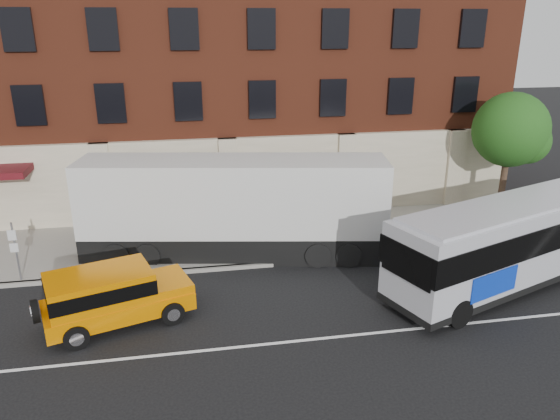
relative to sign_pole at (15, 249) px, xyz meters
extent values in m
plane|color=black|center=(8.50, -6.15, -1.45)|extent=(120.00, 120.00, 0.00)
cube|color=gray|center=(8.50, 2.85, -1.38)|extent=(60.00, 6.00, 0.15)
cube|color=gray|center=(8.50, -0.15, -1.38)|extent=(60.00, 0.25, 0.15)
cube|color=silver|center=(8.50, -5.65, -1.45)|extent=(60.00, 0.12, 0.01)
cube|color=maroon|center=(8.50, 10.85, 6.20)|extent=(30.00, 10.00, 15.00)
cube|color=beige|center=(8.50, 5.70, 0.70)|extent=(30.00, 0.35, 4.00)
cube|color=beige|center=(2.50, 5.60, 0.70)|extent=(0.90, 0.55, 4.00)
cube|color=beige|center=(8.50, 5.60, 0.70)|extent=(0.90, 0.55, 4.00)
cube|color=beige|center=(14.50, 5.60, 0.70)|extent=(0.90, 0.55, 4.00)
cube|color=beige|center=(20.50, 5.60, 0.70)|extent=(0.90, 0.55, 4.00)
cube|color=black|center=(-0.25, 5.77, 4.50)|extent=(1.30, 0.20, 1.80)
cube|color=black|center=(3.25, 5.77, 4.50)|extent=(1.30, 0.20, 1.80)
cube|color=black|center=(6.75, 5.77, 4.50)|extent=(1.30, 0.20, 1.80)
cube|color=black|center=(10.25, 5.77, 4.50)|extent=(1.30, 0.20, 1.80)
cube|color=black|center=(13.75, 5.77, 4.50)|extent=(1.30, 0.20, 1.80)
cube|color=black|center=(17.25, 5.77, 4.50)|extent=(1.30, 0.20, 1.80)
cube|color=black|center=(20.75, 5.77, 4.50)|extent=(1.30, 0.20, 1.80)
cube|color=black|center=(-0.25, 5.77, 7.70)|extent=(1.30, 0.20, 1.80)
cube|color=black|center=(3.25, 5.77, 7.70)|extent=(1.30, 0.20, 1.80)
cube|color=black|center=(6.75, 5.77, 7.70)|extent=(1.30, 0.20, 1.80)
cube|color=black|center=(10.25, 5.77, 7.70)|extent=(1.30, 0.20, 1.80)
cube|color=black|center=(13.75, 5.77, 7.70)|extent=(1.30, 0.20, 1.80)
cube|color=black|center=(17.25, 5.77, 7.70)|extent=(1.30, 0.20, 1.80)
cube|color=black|center=(20.75, 5.77, 7.70)|extent=(1.30, 0.20, 1.80)
cube|color=black|center=(-2.00, 5.63, 0.30)|extent=(2.60, 0.15, 2.80)
cube|color=black|center=(4.00, 5.63, 0.30)|extent=(2.60, 0.15, 2.80)
cube|color=black|center=(10.00, 5.63, 0.30)|extent=(2.60, 0.15, 2.80)
cube|color=black|center=(16.00, 5.63, 0.30)|extent=(2.60, 0.15, 2.80)
cylinder|color=gray|center=(0.00, 0.05, -0.20)|extent=(0.07, 0.07, 2.50)
cube|color=silver|center=(0.00, -0.10, 0.60)|extent=(0.30, 0.03, 0.40)
cube|color=silver|center=(0.00, -0.10, 0.10)|extent=(0.30, 0.03, 0.35)
cylinder|color=#3E2A1F|center=(22.00, 3.35, 0.20)|extent=(0.32, 0.32, 3.00)
sphere|color=#1E4D16|center=(22.00, 3.35, 3.10)|extent=(3.60, 3.60, 3.60)
sphere|color=#1E4D16|center=(22.70, 2.95, 2.60)|extent=(2.20, 2.20, 2.20)
sphere|color=#1E4D16|center=(21.40, 3.75, 2.70)|extent=(2.00, 2.00, 2.00)
cube|color=#B0B1B9|center=(18.92, -3.07, 0.33)|extent=(12.15, 6.57, 2.86)
cube|color=black|center=(18.92, -3.07, -1.00)|extent=(12.22, 6.64, 0.25)
cube|color=#B0B1B9|center=(18.92, -3.07, 1.81)|extent=(11.48, 6.08, 0.12)
cube|color=black|center=(18.92, -3.07, 0.81)|extent=(12.26, 6.68, 1.00)
cube|color=#0B2FAF|center=(16.36, -5.40, -0.20)|extent=(2.08, 0.81, 0.90)
cube|color=#0B2FAF|center=(21.29, -0.81, -0.20)|extent=(2.08, 0.81, 0.90)
cylinder|color=black|center=(15.00, -5.75, -0.95)|extent=(1.04, 0.63, 1.00)
cylinder|color=black|center=(14.20, -3.62, -0.95)|extent=(1.04, 0.63, 1.00)
cylinder|color=black|center=(21.15, -1.02, -0.95)|extent=(1.04, 0.63, 1.00)
cylinder|color=black|center=(22.28, -0.60, -0.95)|extent=(1.04, 0.63, 1.00)
cube|color=orange|center=(4.03, -3.46, -0.82)|extent=(5.06, 3.29, 0.59)
cube|color=orange|center=(3.51, -3.63, -0.03)|extent=(3.66, 2.81, 0.98)
cube|color=black|center=(3.51, -3.63, 0.01)|extent=(3.71, 2.86, 0.49)
cube|color=orange|center=(5.56, -2.97, -0.38)|extent=(1.96, 2.22, 0.29)
cube|color=black|center=(6.28, -2.74, -0.77)|extent=(0.53, 1.51, 0.54)
cylinder|color=black|center=(1.65, -4.22, -0.38)|extent=(0.43, 0.77, 0.74)
cylinder|color=black|center=(5.76, -3.91, -1.06)|extent=(0.83, 0.50, 0.78)
cylinder|color=silver|center=(5.76, -3.91, -1.06)|extent=(0.50, 0.41, 0.43)
cylinder|color=black|center=(5.18, -2.09, -1.06)|extent=(0.83, 0.50, 0.78)
cylinder|color=silver|center=(5.18, -2.09, -1.06)|extent=(0.50, 0.41, 0.43)
cylinder|color=black|center=(2.88, -4.84, -1.06)|extent=(0.83, 0.50, 0.78)
cylinder|color=silver|center=(2.88, -4.84, -1.06)|extent=(0.50, 0.41, 0.43)
cylinder|color=black|center=(2.29, -3.01, -1.06)|extent=(0.83, 0.50, 0.78)
cylinder|color=silver|center=(2.29, -3.01, -1.06)|extent=(0.50, 0.41, 0.43)
cube|color=black|center=(8.35, 1.26, -0.87)|extent=(12.84, 4.67, 1.15)
cube|color=silver|center=(8.35, 1.26, 1.22)|extent=(12.85, 4.71, 3.04)
cylinder|color=black|center=(3.49, 0.89, -0.93)|extent=(1.08, 0.47, 1.05)
cylinder|color=black|center=(3.91, 3.26, -0.93)|extent=(1.08, 0.47, 1.05)
cylinder|color=black|center=(4.73, 0.67, -0.93)|extent=(1.08, 0.47, 1.05)
cylinder|color=black|center=(5.15, 3.04, -0.93)|extent=(1.08, 0.47, 1.05)
cylinder|color=black|center=(11.55, -0.53, -0.93)|extent=(1.08, 0.47, 1.05)
cylinder|color=black|center=(11.97, 1.84, -0.93)|extent=(1.08, 0.47, 1.05)
cylinder|color=black|center=(12.79, -0.75, -0.93)|extent=(1.08, 0.47, 1.05)
cylinder|color=black|center=(13.21, 1.62, -0.93)|extent=(1.08, 0.47, 1.05)
camera|label=1|loc=(6.55, -19.60, 8.05)|focal=33.96mm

